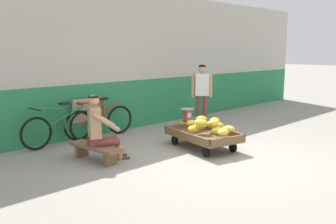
{
  "coord_description": "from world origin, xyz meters",
  "views": [
    {
      "loc": [
        -5.0,
        -3.7,
        1.88
      ],
      "look_at": [
        -0.3,
        1.03,
        0.75
      ],
      "focal_mm": 39.48,
      "sensor_mm": 36.0,
      "label": 1
    }
  ],
  "objects_px": {
    "vendor_seated": "(100,128)",
    "weighing_scale": "(187,115)",
    "plastic_crate": "(187,128)",
    "shopping_bag": "(195,132)",
    "bicycle_near_left": "(61,128)",
    "customer_adult": "(202,89)",
    "low_bench": "(95,149)",
    "sign_board": "(85,118)",
    "bicycle_far_left": "(100,121)",
    "banana_cart": "(203,136)"
  },
  "relations": [
    {
      "from": "plastic_crate",
      "to": "bicycle_near_left",
      "type": "relative_size",
      "value": 0.22
    },
    {
      "from": "bicycle_far_left",
      "to": "plastic_crate",
      "type": "bearing_deg",
      "value": -38.25
    },
    {
      "from": "low_bench",
      "to": "sign_board",
      "type": "relative_size",
      "value": 1.29
    },
    {
      "from": "low_bench",
      "to": "plastic_crate",
      "type": "height_order",
      "value": "plastic_crate"
    },
    {
      "from": "bicycle_near_left",
      "to": "sign_board",
      "type": "bearing_deg",
      "value": 18.94
    },
    {
      "from": "low_bench",
      "to": "bicycle_far_left",
      "type": "distance_m",
      "value": 1.75
    },
    {
      "from": "plastic_crate",
      "to": "weighing_scale",
      "type": "height_order",
      "value": "weighing_scale"
    },
    {
      "from": "low_bench",
      "to": "weighing_scale",
      "type": "bearing_deg",
      "value": 4.49
    },
    {
      "from": "low_bench",
      "to": "shopping_bag",
      "type": "height_order",
      "value": "low_bench"
    },
    {
      "from": "sign_board",
      "to": "customer_adult",
      "type": "bearing_deg",
      "value": -25.65
    },
    {
      "from": "plastic_crate",
      "to": "banana_cart",
      "type": "bearing_deg",
      "value": -122.99
    },
    {
      "from": "bicycle_far_left",
      "to": "shopping_bag",
      "type": "xyz_separation_m",
      "value": [
        1.41,
        -1.5,
        -0.23
      ]
    },
    {
      "from": "banana_cart",
      "to": "vendor_seated",
      "type": "distance_m",
      "value": 2.01
    },
    {
      "from": "customer_adult",
      "to": "banana_cart",
      "type": "bearing_deg",
      "value": -138.98
    },
    {
      "from": "plastic_crate",
      "to": "shopping_bag",
      "type": "height_order",
      "value": "plastic_crate"
    },
    {
      "from": "banana_cart",
      "to": "plastic_crate",
      "type": "relative_size",
      "value": 4.41
    },
    {
      "from": "low_bench",
      "to": "shopping_bag",
      "type": "distance_m",
      "value": 2.46
    },
    {
      "from": "plastic_crate",
      "to": "bicycle_near_left",
      "type": "distance_m",
      "value": 2.72
    },
    {
      "from": "low_bench",
      "to": "vendor_seated",
      "type": "relative_size",
      "value": 0.98
    },
    {
      "from": "vendor_seated",
      "to": "weighing_scale",
      "type": "height_order",
      "value": "vendor_seated"
    },
    {
      "from": "vendor_seated",
      "to": "sign_board",
      "type": "distance_m",
      "value": 1.8
    },
    {
      "from": "bicycle_near_left",
      "to": "customer_adult",
      "type": "bearing_deg",
      "value": -16.45
    },
    {
      "from": "vendor_seated",
      "to": "shopping_bag",
      "type": "bearing_deg",
      "value": -1.78
    },
    {
      "from": "sign_board",
      "to": "customer_adult",
      "type": "relative_size",
      "value": 0.57
    },
    {
      "from": "banana_cart",
      "to": "sign_board",
      "type": "relative_size",
      "value": 1.83
    },
    {
      "from": "bicycle_far_left",
      "to": "customer_adult",
      "type": "relative_size",
      "value": 1.08
    },
    {
      "from": "bicycle_near_left",
      "to": "vendor_seated",
      "type": "bearing_deg",
      "value": -90.94
    },
    {
      "from": "vendor_seated",
      "to": "low_bench",
      "type": "bearing_deg",
      "value": 156.1
    },
    {
      "from": "plastic_crate",
      "to": "sign_board",
      "type": "distance_m",
      "value": 2.25
    },
    {
      "from": "bicycle_far_left",
      "to": "shopping_bag",
      "type": "bearing_deg",
      "value": -46.87
    },
    {
      "from": "low_bench",
      "to": "plastic_crate",
      "type": "relative_size",
      "value": 3.11
    },
    {
      "from": "plastic_crate",
      "to": "low_bench",
      "type": "bearing_deg",
      "value": -175.48
    },
    {
      "from": "plastic_crate",
      "to": "shopping_bag",
      "type": "distance_m",
      "value": 0.33
    },
    {
      "from": "banana_cart",
      "to": "shopping_bag",
      "type": "bearing_deg",
      "value": 51.38
    },
    {
      "from": "vendor_seated",
      "to": "bicycle_far_left",
      "type": "distance_m",
      "value": 1.74
    },
    {
      "from": "vendor_seated",
      "to": "bicycle_near_left",
      "type": "bearing_deg",
      "value": 89.06
    },
    {
      "from": "vendor_seated",
      "to": "plastic_crate",
      "type": "bearing_deg",
      "value": 5.48
    },
    {
      "from": "low_bench",
      "to": "customer_adult",
      "type": "relative_size",
      "value": 0.73
    },
    {
      "from": "weighing_scale",
      "to": "sign_board",
      "type": "height_order",
      "value": "sign_board"
    },
    {
      "from": "bicycle_near_left",
      "to": "customer_adult",
      "type": "distance_m",
      "value": 3.37
    },
    {
      "from": "plastic_crate",
      "to": "weighing_scale",
      "type": "xyz_separation_m",
      "value": [
        -0.0,
        -0.0,
        0.3
      ]
    },
    {
      "from": "bicycle_near_left",
      "to": "sign_board",
      "type": "relative_size",
      "value": 1.92
    },
    {
      "from": "customer_adult",
      "to": "shopping_bag",
      "type": "bearing_deg",
      "value": -147.95
    },
    {
      "from": "low_bench",
      "to": "bicycle_near_left",
      "type": "bearing_deg",
      "value": 85.64
    },
    {
      "from": "bicycle_far_left",
      "to": "sign_board",
      "type": "bearing_deg",
      "value": 138.41
    },
    {
      "from": "banana_cart",
      "to": "bicycle_near_left",
      "type": "bearing_deg",
      "value": 130.6
    },
    {
      "from": "bicycle_far_left",
      "to": "customer_adult",
      "type": "distance_m",
      "value": 2.52
    },
    {
      "from": "vendor_seated",
      "to": "weighing_scale",
      "type": "relative_size",
      "value": 3.8
    },
    {
      "from": "low_bench",
      "to": "plastic_crate",
      "type": "distance_m",
      "value": 2.57
    },
    {
      "from": "low_bench",
      "to": "weighing_scale",
      "type": "relative_size",
      "value": 3.73
    }
  ]
}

